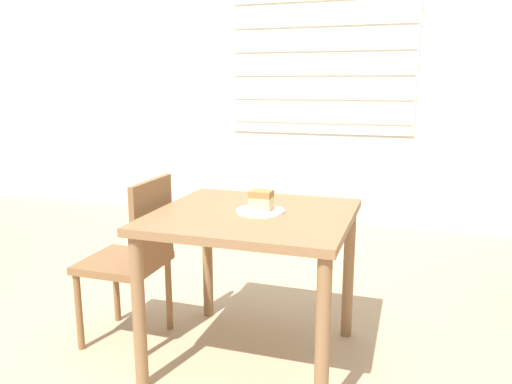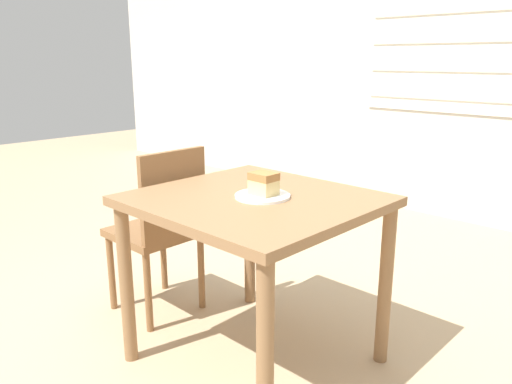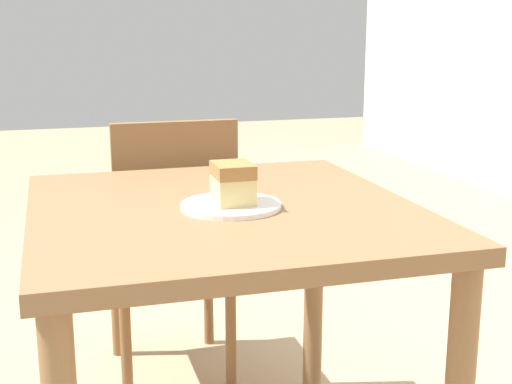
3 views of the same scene
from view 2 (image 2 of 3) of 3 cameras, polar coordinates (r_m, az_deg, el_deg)
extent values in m
cube|color=beige|center=(4.37, 25.95, 14.46)|extent=(10.00, 0.06, 2.80)
cube|color=white|center=(4.40, 23.67, 16.99)|extent=(1.77, 0.01, 1.35)
cube|color=beige|center=(4.40, 22.84, 9.68)|extent=(1.74, 0.01, 0.02)
cube|color=beige|center=(4.38, 23.14, 12.61)|extent=(1.74, 0.01, 0.02)
cube|color=beige|center=(4.39, 23.45, 15.54)|extent=(1.74, 0.01, 0.02)
cube|color=beige|center=(4.40, 23.77, 18.46)|extent=(1.74, 0.01, 0.02)
cube|color=olive|center=(2.09, -0.06, -1.05)|extent=(0.93, 0.88, 0.04)
cylinder|color=olive|center=(2.31, -14.60, -10.25)|extent=(0.06, 0.06, 0.73)
cylinder|color=olive|center=(1.73, 1.04, -18.81)|extent=(0.06, 0.06, 0.73)
cylinder|color=olive|center=(2.75, -0.72, -5.51)|extent=(0.06, 0.06, 0.73)
cylinder|color=olive|center=(2.30, 14.56, -10.36)|extent=(0.06, 0.06, 0.73)
cube|color=brown|center=(2.71, -11.56, -4.49)|extent=(0.40, 0.40, 0.04)
cylinder|color=brown|center=(3.01, -10.54, -7.10)|extent=(0.04, 0.04, 0.42)
cylinder|color=brown|center=(2.84, -16.19, -8.83)|extent=(0.04, 0.04, 0.42)
cylinder|color=brown|center=(2.76, -6.28, -9.04)|extent=(0.04, 0.04, 0.42)
cylinder|color=brown|center=(2.58, -12.23, -11.15)|extent=(0.04, 0.04, 0.42)
cube|color=brown|center=(2.49, -9.37, -0.32)|extent=(0.03, 0.38, 0.44)
cylinder|color=white|center=(2.07, 0.75, -0.45)|extent=(0.23, 0.23, 0.01)
cube|color=#E0C67F|center=(2.06, 0.88, 0.54)|extent=(0.10, 0.08, 0.06)
cube|color=#A3703D|center=(2.05, 0.89, 1.80)|extent=(0.11, 0.09, 0.03)
camera|label=1|loc=(1.01, -94.96, 1.35)|focal=35.00mm
camera|label=3|loc=(1.10, 52.25, 1.44)|focal=50.00mm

